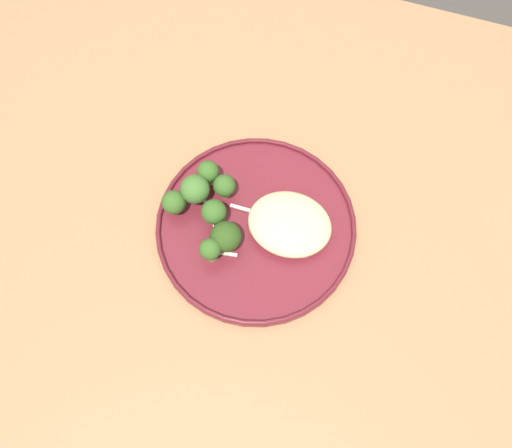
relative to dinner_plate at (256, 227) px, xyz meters
The scene contains 21 objects.
ground 0.75m from the dinner_plate, 120.02° to the left, with size 6.00×6.00×0.00m, color #47423D.
wooden_dining_table 0.09m from the dinner_plate, 120.02° to the left, with size 1.40×1.00×0.74m.
dinner_plate is the anchor object (origin of this frame).
noodle_bed 0.05m from the dinner_plate, 166.09° to the right, with size 0.12×0.10×0.04m.
seared_scallop_left_edge 0.08m from the dinner_plate, 153.94° to the right, with size 0.03×0.03×0.01m.
seared_scallop_tilted_round 0.05m from the dinner_plate, 130.92° to the right, with size 0.03×0.03×0.01m.
seared_scallop_half_hidden 0.08m from the dinner_plate, 167.44° to the left, with size 0.03×0.03×0.01m.
seared_scallop_rear_pale 0.05m from the dinner_plate, behind, with size 0.03×0.03×0.01m.
seared_scallop_center_golden 0.09m from the dinner_plate, behind, with size 0.03×0.03×0.02m.
seared_scallop_tiny_bay 0.02m from the dinner_plate, behind, with size 0.03×0.03×0.02m.
broccoli_floret_beside_noodles 0.12m from the dinner_plate, ahead, with size 0.03×0.03×0.05m.
broccoli_floret_near_rim 0.07m from the dinner_plate, 30.16° to the right, with size 0.03×0.03×0.05m.
broccoli_floret_left_leaning 0.10m from the dinner_plate, ahead, with size 0.04×0.04×0.06m.
broccoli_floret_center_pile 0.06m from the dinner_plate, 51.27° to the left, with size 0.04×0.04×0.05m.
broccoli_floret_tall_stalk 0.08m from the dinner_plate, 54.92° to the left, with size 0.03×0.03×0.05m.
broccoli_floret_split_head 0.07m from the dinner_plate, 13.79° to the left, with size 0.04×0.04×0.06m.
broccoli_floret_front_edge 0.11m from the dinner_plate, 28.15° to the right, with size 0.03×0.03×0.05m.
onion_sliver_long_sliver 0.07m from the dinner_plate, ahead, with size 0.05×0.01×0.00m, color silver.
onion_sliver_pale_crescent 0.06m from the dinner_plate, 17.36° to the left, with size 0.05×0.01×0.00m, color silver.
onion_sliver_short_strip 0.03m from the dinner_plate, 38.13° to the right, with size 0.04×0.01×0.00m, color silver.
onion_sliver_curled_piece 0.06m from the dinner_plate, 61.38° to the left, with size 0.04×0.01×0.00m, color silver.
Camera 1 is at (-0.09, 0.28, 1.51)m, focal length 39.63 mm.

